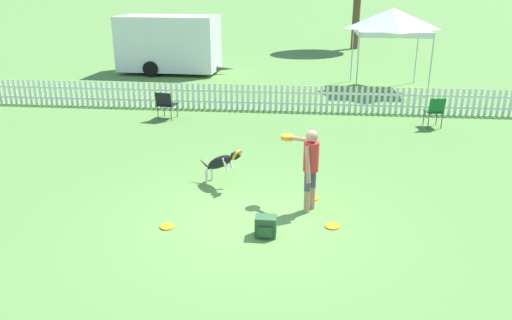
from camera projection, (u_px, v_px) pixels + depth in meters
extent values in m
plane|color=#5B8C42|center=(252.00, 222.00, 8.87)|extent=(240.00, 240.00, 0.00)
cylinder|color=tan|center=(307.00, 201.00, 9.17)|extent=(0.11, 0.11, 0.44)
cylinder|color=#474C5B|center=(308.00, 181.00, 9.03)|extent=(0.12, 0.12, 0.36)
cylinder|color=tan|center=(312.00, 198.00, 9.32)|extent=(0.11, 0.11, 0.44)
cylinder|color=#474C5B|center=(313.00, 178.00, 9.19)|extent=(0.12, 0.12, 0.36)
cylinder|color=red|center=(311.00, 157.00, 8.96)|extent=(0.38, 0.38, 0.55)
sphere|color=tan|center=(312.00, 136.00, 8.83)|extent=(0.22, 0.22, 0.22)
cylinder|color=tan|center=(308.00, 165.00, 8.80)|extent=(0.16, 0.21, 0.66)
cylinder|color=tan|center=(302.00, 139.00, 9.22)|extent=(0.59, 0.45, 0.14)
cylinder|color=orange|center=(287.00, 139.00, 9.44)|extent=(0.25, 0.25, 0.02)
cylinder|color=orange|center=(287.00, 137.00, 9.43)|extent=(0.25, 0.25, 0.02)
cylinder|color=orange|center=(288.00, 136.00, 9.42)|extent=(0.25, 0.25, 0.02)
ellipsoid|color=black|center=(220.00, 162.00, 10.31)|extent=(0.74, 0.57, 0.53)
ellipsoid|color=white|center=(220.00, 164.00, 10.32)|extent=(0.39, 0.31, 0.26)
sphere|color=black|center=(234.00, 156.00, 10.03)|extent=(0.16, 0.16, 0.16)
cone|color=black|center=(237.00, 155.00, 9.97)|extent=(0.17, 0.15, 0.13)
cylinder|color=orange|center=(237.00, 155.00, 9.97)|extent=(0.25, 0.29, 0.23)
cone|color=black|center=(235.00, 152.00, 10.06)|extent=(0.05, 0.05, 0.07)
cone|color=black|center=(232.00, 153.00, 9.98)|extent=(0.05, 0.05, 0.07)
cylinder|color=white|center=(212.00, 173.00, 10.65)|extent=(0.06, 0.06, 0.34)
cylinder|color=white|center=(207.00, 175.00, 10.52)|extent=(0.06, 0.06, 0.34)
cylinder|color=white|center=(230.00, 162.00, 10.25)|extent=(0.17, 0.13, 0.27)
cylinder|color=white|center=(225.00, 164.00, 10.13)|extent=(0.17, 0.13, 0.27)
cone|color=black|center=(204.00, 164.00, 10.59)|extent=(0.31, 0.21, 0.22)
cylinder|color=orange|center=(332.00, 226.00, 8.69)|extent=(0.25, 0.25, 0.02)
cylinder|color=orange|center=(167.00, 227.00, 8.68)|extent=(0.25, 0.25, 0.02)
cylinder|color=orange|center=(312.00, 198.00, 9.81)|extent=(0.25, 0.25, 0.02)
cube|color=#2D5633|center=(266.00, 226.00, 8.35)|extent=(0.35, 0.25, 0.35)
cube|color=#2D5633|center=(265.00, 232.00, 8.22)|extent=(0.25, 0.04, 0.18)
cube|color=white|center=(279.00, 103.00, 16.24)|extent=(24.12, 0.04, 0.06)
cube|color=white|center=(279.00, 92.00, 16.11)|extent=(24.12, 0.04, 0.06)
cube|color=white|center=(0.00, 92.00, 17.10)|extent=(0.09, 0.02, 0.85)
cube|color=white|center=(5.00, 92.00, 17.08)|extent=(0.09, 0.02, 0.85)
cube|color=white|center=(10.00, 92.00, 17.06)|extent=(0.09, 0.02, 0.85)
cube|color=white|center=(15.00, 92.00, 17.05)|extent=(0.09, 0.02, 0.85)
cube|color=white|center=(20.00, 92.00, 17.03)|extent=(0.09, 0.02, 0.85)
cube|color=white|center=(25.00, 92.00, 17.01)|extent=(0.09, 0.02, 0.85)
cube|color=white|center=(30.00, 92.00, 16.99)|extent=(0.09, 0.02, 0.85)
cube|color=white|center=(35.00, 92.00, 16.98)|extent=(0.09, 0.02, 0.85)
cube|color=white|center=(41.00, 93.00, 16.96)|extent=(0.09, 0.02, 0.85)
cube|color=white|center=(46.00, 93.00, 16.94)|extent=(0.09, 0.02, 0.85)
cube|color=white|center=(51.00, 93.00, 16.92)|extent=(0.09, 0.02, 0.85)
cube|color=white|center=(56.00, 93.00, 16.91)|extent=(0.09, 0.02, 0.85)
cube|color=white|center=(61.00, 93.00, 16.89)|extent=(0.09, 0.02, 0.85)
cube|color=white|center=(66.00, 93.00, 16.87)|extent=(0.09, 0.02, 0.85)
cube|color=white|center=(71.00, 93.00, 16.85)|extent=(0.09, 0.02, 0.85)
cube|color=white|center=(77.00, 93.00, 16.84)|extent=(0.09, 0.02, 0.85)
cube|color=white|center=(82.00, 93.00, 16.82)|extent=(0.09, 0.02, 0.85)
cube|color=white|center=(87.00, 94.00, 16.80)|extent=(0.09, 0.02, 0.85)
cube|color=white|center=(92.00, 94.00, 16.78)|extent=(0.09, 0.02, 0.85)
cube|color=white|center=(97.00, 94.00, 16.77)|extent=(0.09, 0.02, 0.85)
cube|color=white|center=(103.00, 94.00, 16.75)|extent=(0.09, 0.02, 0.85)
cube|color=white|center=(108.00, 94.00, 16.73)|extent=(0.09, 0.02, 0.85)
cube|color=white|center=(113.00, 94.00, 16.71)|extent=(0.09, 0.02, 0.85)
cube|color=white|center=(118.00, 94.00, 16.70)|extent=(0.09, 0.02, 0.85)
cube|color=white|center=(124.00, 94.00, 16.68)|extent=(0.09, 0.02, 0.85)
cube|color=white|center=(129.00, 95.00, 16.66)|extent=(0.09, 0.02, 0.85)
cube|color=white|center=(134.00, 95.00, 16.64)|extent=(0.09, 0.02, 0.85)
cube|color=white|center=(140.00, 95.00, 16.63)|extent=(0.09, 0.02, 0.85)
cube|color=white|center=(145.00, 95.00, 16.61)|extent=(0.09, 0.02, 0.85)
cube|color=white|center=(150.00, 95.00, 16.59)|extent=(0.09, 0.02, 0.85)
cube|color=white|center=(156.00, 95.00, 16.57)|extent=(0.09, 0.02, 0.85)
cube|color=white|center=(161.00, 95.00, 16.56)|extent=(0.09, 0.02, 0.85)
cube|color=white|center=(166.00, 95.00, 16.54)|extent=(0.09, 0.02, 0.85)
cube|color=white|center=(172.00, 96.00, 16.52)|extent=(0.09, 0.02, 0.85)
cube|color=white|center=(177.00, 96.00, 16.50)|extent=(0.09, 0.02, 0.85)
cube|color=white|center=(182.00, 96.00, 16.49)|extent=(0.09, 0.02, 0.85)
cube|color=white|center=(188.00, 96.00, 16.47)|extent=(0.09, 0.02, 0.85)
cube|color=white|center=(193.00, 96.00, 16.45)|extent=(0.09, 0.02, 0.85)
cube|color=white|center=(199.00, 96.00, 16.43)|extent=(0.09, 0.02, 0.85)
cube|color=white|center=(204.00, 96.00, 16.42)|extent=(0.09, 0.02, 0.85)
cube|color=white|center=(210.00, 96.00, 16.40)|extent=(0.09, 0.02, 0.85)
cube|color=white|center=(215.00, 97.00, 16.38)|extent=(0.09, 0.02, 0.85)
cube|color=white|center=(221.00, 97.00, 16.36)|extent=(0.09, 0.02, 0.85)
cube|color=white|center=(226.00, 97.00, 16.35)|extent=(0.09, 0.02, 0.85)
cube|color=white|center=(232.00, 97.00, 16.33)|extent=(0.09, 0.02, 0.85)
cube|color=white|center=(237.00, 97.00, 16.31)|extent=(0.09, 0.02, 0.85)
cube|color=white|center=(243.00, 97.00, 16.29)|extent=(0.09, 0.02, 0.85)
cube|color=white|center=(248.00, 97.00, 16.28)|extent=(0.09, 0.02, 0.85)
cube|color=white|center=(254.00, 97.00, 16.26)|extent=(0.09, 0.02, 0.85)
cube|color=white|center=(259.00, 98.00, 16.24)|extent=(0.09, 0.02, 0.85)
cube|color=white|center=(265.00, 98.00, 16.22)|extent=(0.09, 0.02, 0.85)
cube|color=white|center=(271.00, 98.00, 16.21)|extent=(0.09, 0.02, 0.85)
cube|color=white|center=(276.00, 98.00, 16.19)|extent=(0.09, 0.02, 0.85)
cube|color=white|center=(282.00, 98.00, 16.17)|extent=(0.09, 0.02, 0.85)
cube|color=white|center=(287.00, 98.00, 16.15)|extent=(0.09, 0.02, 0.85)
cube|color=white|center=(293.00, 98.00, 16.14)|extent=(0.09, 0.02, 0.85)
cube|color=white|center=(299.00, 98.00, 16.12)|extent=(0.09, 0.02, 0.85)
cube|color=white|center=(304.00, 99.00, 16.10)|extent=(0.09, 0.02, 0.85)
cube|color=white|center=(310.00, 99.00, 16.08)|extent=(0.09, 0.02, 0.85)
cube|color=white|center=(316.00, 99.00, 16.07)|extent=(0.09, 0.02, 0.85)
cube|color=white|center=(321.00, 99.00, 16.05)|extent=(0.09, 0.02, 0.85)
cube|color=white|center=(327.00, 99.00, 16.03)|extent=(0.09, 0.02, 0.85)
cube|color=white|center=(333.00, 99.00, 16.01)|extent=(0.09, 0.02, 0.85)
cube|color=white|center=(339.00, 99.00, 15.99)|extent=(0.09, 0.02, 0.85)
cube|color=white|center=(344.00, 100.00, 15.98)|extent=(0.09, 0.02, 0.85)
cube|color=white|center=(350.00, 100.00, 15.96)|extent=(0.09, 0.02, 0.85)
cube|color=white|center=(356.00, 100.00, 15.94)|extent=(0.09, 0.02, 0.85)
cube|color=white|center=(362.00, 100.00, 15.92)|extent=(0.09, 0.02, 0.85)
cube|color=white|center=(368.00, 100.00, 15.91)|extent=(0.09, 0.02, 0.85)
cube|color=white|center=(373.00, 100.00, 15.89)|extent=(0.09, 0.02, 0.85)
cube|color=white|center=(379.00, 100.00, 15.87)|extent=(0.09, 0.02, 0.85)
cube|color=white|center=(385.00, 100.00, 15.85)|extent=(0.09, 0.02, 0.85)
cube|color=white|center=(391.00, 101.00, 15.84)|extent=(0.09, 0.02, 0.85)
cube|color=white|center=(397.00, 101.00, 15.82)|extent=(0.09, 0.02, 0.85)
cube|color=white|center=(403.00, 101.00, 15.80)|extent=(0.09, 0.02, 0.85)
cube|color=white|center=(408.00, 101.00, 15.78)|extent=(0.09, 0.02, 0.85)
cube|color=white|center=(414.00, 101.00, 15.77)|extent=(0.09, 0.02, 0.85)
cube|color=white|center=(420.00, 101.00, 15.75)|extent=(0.09, 0.02, 0.85)
cube|color=white|center=(426.00, 101.00, 15.73)|extent=(0.09, 0.02, 0.85)
cube|color=white|center=(432.00, 102.00, 15.71)|extent=(0.09, 0.02, 0.85)
cube|color=white|center=(438.00, 102.00, 15.70)|extent=(0.09, 0.02, 0.85)
cube|color=white|center=(444.00, 102.00, 15.68)|extent=(0.09, 0.02, 0.85)
cube|color=white|center=(450.00, 102.00, 15.66)|extent=(0.09, 0.02, 0.85)
cube|color=white|center=(456.00, 102.00, 15.64)|extent=(0.09, 0.02, 0.85)
cube|color=white|center=(462.00, 102.00, 15.63)|extent=(0.09, 0.02, 0.85)
cube|color=white|center=(468.00, 102.00, 15.61)|extent=(0.09, 0.02, 0.85)
cube|color=white|center=(474.00, 103.00, 15.59)|extent=(0.09, 0.02, 0.85)
cube|color=white|center=(480.00, 103.00, 15.57)|extent=(0.09, 0.02, 0.85)
cube|color=white|center=(486.00, 103.00, 15.56)|extent=(0.09, 0.02, 0.85)
cube|color=white|center=(492.00, 103.00, 15.54)|extent=(0.09, 0.02, 0.85)
cube|color=white|center=(498.00, 103.00, 15.52)|extent=(0.09, 0.02, 0.85)
cube|color=white|center=(505.00, 103.00, 15.50)|extent=(0.09, 0.02, 0.85)
cube|color=white|center=(511.00, 103.00, 15.49)|extent=(0.09, 0.02, 0.85)
cylinder|color=#333338|center=(437.00, 117.00, 14.68)|extent=(0.02, 0.02, 0.46)
cylinder|color=#333338|center=(424.00, 117.00, 14.66)|extent=(0.02, 0.02, 0.46)
cylinder|color=#333338|center=(442.00, 121.00, 14.32)|extent=(0.02, 0.02, 0.46)
cylinder|color=#333338|center=(428.00, 121.00, 14.30)|extent=(0.02, 0.02, 0.46)
cube|color=#19662D|center=(434.00, 111.00, 14.41)|extent=(0.51, 0.51, 0.03)
cube|color=#19662D|center=(437.00, 106.00, 14.15)|extent=(0.46, 0.15, 0.44)
cylinder|color=#333338|center=(177.00, 110.00, 15.51)|extent=(0.02, 0.02, 0.44)
cylinder|color=#333338|center=(164.00, 109.00, 15.62)|extent=(0.02, 0.02, 0.44)
cylinder|color=#333338|center=(171.00, 114.00, 15.11)|extent=(0.02, 0.02, 0.44)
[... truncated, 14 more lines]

